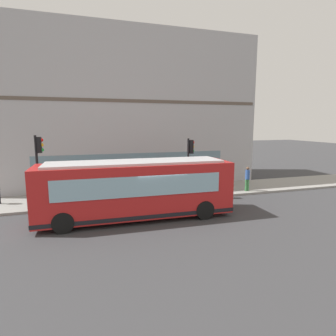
{
  "coord_description": "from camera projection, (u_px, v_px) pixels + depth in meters",
  "views": [
    {
      "loc": [
        -13.96,
        3.74,
        4.96
      ],
      "look_at": [
        3.48,
        -1.67,
        2.07
      ],
      "focal_mm": 29.72,
      "sensor_mm": 36.0,
      "label": 1
    }
  ],
  "objects": [
    {
      "name": "pedestrian_walking_along_curb",
      "position": [
        247.0,
        177.0,
        20.08
      ],
      "size": [
        0.32,
        0.32,
        1.77
      ],
      "color": "#3F8C4C",
      "rests_on": "sidewalk_curb"
    },
    {
      "name": "building_corner",
      "position": [
        126.0,
        112.0,
        23.7
      ],
      "size": [
        7.26,
        20.44,
        12.04
      ],
      "color": "#A8A8AD",
      "rests_on": "ground"
    },
    {
      "name": "ground",
      "position": [
        158.0,
        217.0,
        15.04
      ],
      "size": [
        120.0,
        120.0,
        0.0
      ],
      "primitive_type": "plane",
      "color": "#38383A"
    },
    {
      "name": "fire_hydrant",
      "position": [
        196.0,
        186.0,
        20.07
      ],
      "size": [
        0.35,
        0.35,
        0.74
      ],
      "color": "gold",
      "rests_on": "sidewalk_curb"
    },
    {
      "name": "traffic_light_near_corner",
      "position": [
        190.0,
        156.0,
        18.41
      ],
      "size": [
        0.32,
        0.49,
        3.88
      ],
      "color": "black",
      "rests_on": "sidewalk_curb"
    },
    {
      "name": "sidewalk_curb",
      "position": [
        140.0,
        195.0,
        19.35
      ],
      "size": [
        3.97,
        40.0,
        0.15
      ],
      "primitive_type": "cube",
      "color": "gray",
      "rests_on": "ground"
    },
    {
      "name": "city_bus_nearside",
      "position": [
        136.0,
        190.0,
        14.6
      ],
      "size": [
        2.79,
        10.1,
        3.07
      ],
      "color": "red",
      "rests_on": "ground"
    },
    {
      "name": "traffic_light_down_block",
      "position": [
        39.0,
        158.0,
        15.79
      ],
      "size": [
        0.32,
        0.49,
        4.19
      ],
      "color": "black",
      "rests_on": "sidewalk_curb"
    },
    {
      "name": "newspaper_vending_box",
      "position": [
        106.0,
        187.0,
        19.5
      ],
      "size": [
        0.44,
        0.43,
        0.9
      ],
      "color": "#263F99",
      "rests_on": "sidewalk_curb"
    }
  ]
}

